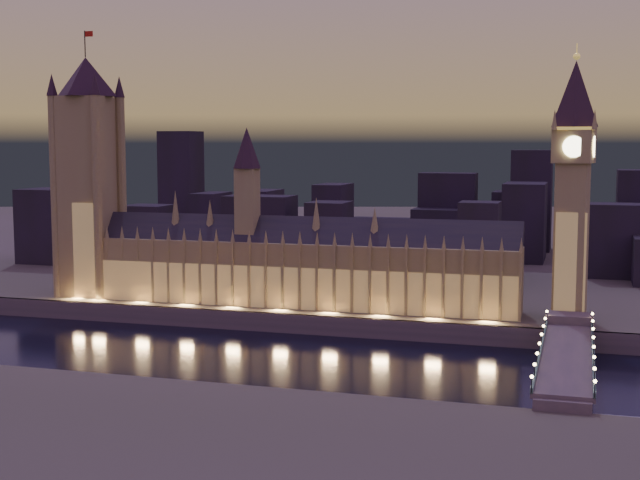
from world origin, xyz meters
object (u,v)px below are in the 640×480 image
(victoria_tower, at_px, (88,165))
(river_boat, at_px, (638,431))
(palace_of_westminster, at_px, (288,263))
(westminster_bridge, at_px, (566,363))
(elizabeth_tower, at_px, (573,168))

(victoria_tower, xyz_separation_m, river_boat, (238.54, -119.92, -67.26))
(palace_of_westminster, height_order, westminster_bridge, palace_of_westminster)
(palace_of_westminster, relative_size, westminster_bridge, 1.79)
(elizabeth_tower, bearing_deg, palace_of_westminster, -179.91)
(palace_of_westminster, height_order, elizabeth_tower, elizabeth_tower)
(palace_of_westminster, distance_m, elizabeth_tower, 127.14)
(elizabeth_tower, xyz_separation_m, westminster_bridge, (0.54, -65.38, -63.33))
(victoria_tower, bearing_deg, palace_of_westminster, -0.10)
(palace_of_westminster, height_order, victoria_tower, victoria_tower)
(westminster_bridge, bearing_deg, elizabeth_tower, 90.47)
(elizabeth_tower, bearing_deg, river_boat, -80.28)
(palace_of_westminster, relative_size, victoria_tower, 1.65)
(westminster_bridge, bearing_deg, palace_of_westminster, 151.53)
(elizabeth_tower, height_order, westminster_bridge, elizabeth_tower)
(victoria_tower, distance_m, westminster_bridge, 236.60)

